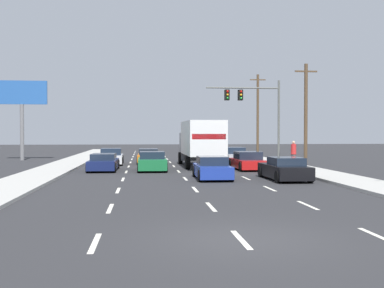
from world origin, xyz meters
The scene contains 18 objects.
ground_plane centered at (0.00, 25.00, 0.00)m, with size 140.00×140.00×0.00m, color #2B2B2D.
sidewalk_right centered at (8.33, 20.00, 0.07)m, with size 2.77×80.00×0.14m, color #B2AFA8.
sidewalk_left centered at (-8.33, 20.00, 0.07)m, with size 2.77×80.00×0.14m, color #B2AFA8.
lane_markings centered at (0.00, 24.91, 0.00)m, with size 6.94×62.00×0.01m.
car_white centered at (-4.86, 27.37, 0.58)m, with size 1.97×4.39×1.30m.
car_navy centered at (-4.95, 21.15, 0.54)m, with size 1.92×4.61×1.14m.
car_orange centered at (-1.89, 28.48, 0.57)m, with size 1.88×4.33×1.22m.
car_green centered at (-1.72, 20.72, 0.59)m, with size 1.94×4.26×1.29m.
box_truck centered at (1.94, 24.01, 1.98)m, with size 2.75×8.95×3.38m.
car_blue centered at (1.45, 14.63, 0.57)m, with size 1.89×4.03×1.24m.
car_silver centered at (5.12, 27.37, 0.62)m, with size 1.93×4.14×1.35m.
car_red centered at (4.88, 21.04, 0.56)m, with size 1.99×4.44×1.24m.
car_black centered at (5.25, 13.73, 0.57)m, with size 1.93×4.45×1.23m.
traffic_signal_mast centered at (7.30, 31.17, 5.29)m, with size 6.78×0.69×7.30m.
utility_pole_mid centered at (10.57, 25.57, 4.14)m, with size 1.80×0.28×8.02m.
utility_pole_far centered at (10.77, 42.36, 4.75)m, with size 1.80×0.28×9.23m.
roadside_billboard centered at (-13.45, 34.16, 5.34)m, with size 4.57×0.36×7.36m.
pedestrian_near_corner centered at (8.51, 22.28, 1.05)m, with size 0.38×0.38×1.81m.
Camera 1 is at (-2.29, -11.06, 2.52)m, focal length 44.42 mm.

